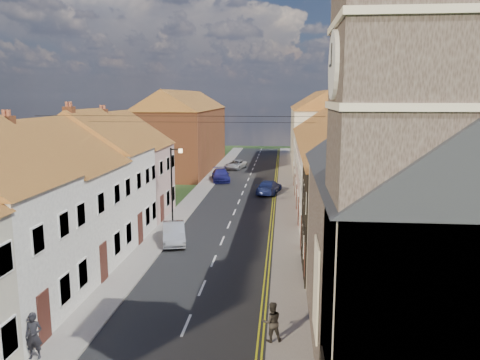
% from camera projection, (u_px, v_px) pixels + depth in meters
% --- Properties ---
extents(road, '(7.00, 90.00, 0.02)m').
position_uv_depth(road, '(239.00, 202.00, 43.64)').
color(road, black).
rests_on(road, ground).
extents(pavement_left, '(1.80, 90.00, 0.12)m').
position_uv_depth(pavement_left, '(192.00, 200.00, 44.03)').
color(pavement_left, '#A8A099').
rests_on(pavement_left, ground).
extents(pavement_right, '(1.80, 90.00, 0.12)m').
position_uv_depth(pavement_right, '(286.00, 202.00, 43.24)').
color(pavement_right, '#A8A099').
rests_on(pavement_right, ground).
extents(church, '(11.25, 14.25, 15.20)m').
position_uv_depth(church, '(442.00, 213.00, 15.62)').
color(church, '#3C2F2A').
rests_on(church, ground).
extents(cottage_r_tudor, '(8.30, 5.20, 9.00)m').
position_uv_depth(cottage_r_tudor, '(380.00, 196.00, 25.06)').
color(cottage_r_tudor, '#B8AF9B').
rests_on(cottage_r_tudor, ground).
extents(cottage_r_white_near, '(8.30, 6.00, 9.00)m').
position_uv_depth(cottage_r_white_near, '(364.00, 178.00, 30.35)').
color(cottage_r_white_near, white).
rests_on(cottage_r_white_near, ground).
extents(cottage_r_cream_mid, '(8.30, 5.20, 9.00)m').
position_uv_depth(cottage_r_cream_mid, '(352.00, 166.00, 35.64)').
color(cottage_r_cream_mid, '#A88E85').
rests_on(cottage_r_cream_mid, ground).
extents(cottage_r_pink, '(8.30, 6.00, 9.00)m').
position_uv_depth(cottage_r_pink, '(343.00, 157.00, 40.93)').
color(cottage_r_pink, '#A88E85').
rests_on(cottage_r_pink, ground).
extents(cottage_r_white_far, '(8.30, 5.20, 9.00)m').
position_uv_depth(cottage_r_white_far, '(336.00, 150.00, 46.22)').
color(cottage_r_white_far, '#B8AF9B').
rests_on(cottage_r_white_far, ground).
extents(cottage_r_cream_far, '(8.30, 6.00, 9.00)m').
position_uv_depth(cottage_r_cream_far, '(331.00, 145.00, 51.52)').
color(cottage_r_cream_far, white).
rests_on(cottage_r_cream_far, ground).
extents(cottage_l_white, '(8.30, 6.90, 8.80)m').
position_uv_depth(cottage_l_white, '(42.00, 194.00, 26.02)').
color(cottage_l_white, white).
rests_on(cottage_l_white, ground).
extents(cottage_l_brick_mid, '(8.30, 5.70, 9.10)m').
position_uv_depth(cottage_l_brick_mid, '(87.00, 173.00, 31.97)').
color(cottage_l_brick_mid, white).
rests_on(cottage_l_brick_mid, ground).
extents(cottage_l_pink, '(8.30, 6.30, 8.80)m').
position_uv_depth(cottage_l_pink, '(117.00, 164.00, 37.69)').
color(cottage_l_pink, '#A88E85').
rests_on(cottage_l_pink, ground).
extents(block_right_far, '(8.30, 24.20, 10.50)m').
position_uv_depth(block_right_far, '(321.00, 128.00, 66.37)').
color(block_right_far, '#B8AF9B').
rests_on(block_right_far, ground).
extents(block_left_far, '(8.30, 24.20, 10.50)m').
position_uv_depth(block_left_far, '(184.00, 130.00, 63.15)').
color(block_left_far, brown).
rests_on(block_left_far, ground).
extents(lamppost, '(0.88, 0.15, 6.00)m').
position_uv_depth(lamppost, '(173.00, 184.00, 33.57)').
color(lamppost, black).
rests_on(lamppost, pavement_left).
extents(car_mid, '(2.42, 4.33, 1.35)m').
position_uv_depth(car_mid, '(174.00, 233.00, 31.41)').
color(car_mid, '#A5A6AD').
rests_on(car_mid, ground).
extents(car_far, '(2.83, 5.07, 1.39)m').
position_uv_depth(car_far, '(221.00, 175.00, 54.26)').
color(car_far, navy).
rests_on(car_far, ground).
extents(car_distant, '(3.08, 4.76, 1.22)m').
position_uv_depth(car_distant, '(236.00, 164.00, 63.35)').
color(car_distant, silver).
rests_on(car_distant, ground).
extents(pedestrian_left, '(0.69, 0.49, 1.78)m').
position_uv_depth(pedestrian_left, '(34.00, 336.00, 17.26)').
color(pedestrian_left, black).
rests_on(pedestrian_left, pavement_left).
extents(pedestrian_right, '(0.92, 0.80, 1.63)m').
position_uv_depth(pedestrian_right, '(272.00, 322.00, 18.50)').
color(pedestrian_right, '#2A2621').
rests_on(pedestrian_right, pavement_right).
extents(car_far_b, '(2.77, 5.01, 1.37)m').
position_uv_depth(car_far_b, '(269.00, 187.00, 47.20)').
color(car_far_b, navy).
rests_on(car_far_b, ground).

